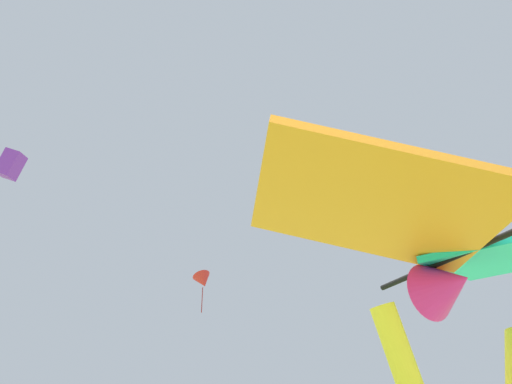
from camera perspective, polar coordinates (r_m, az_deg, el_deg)
The scene contains 3 objects.
held_stunt_kite at distance 2.27m, azimuth 20.71°, elevation -5.20°, with size 1.93×1.14×0.42m.
distant_kite_red_far_center at distance 38.13m, azimuth -5.67°, elevation -9.41°, with size 1.86×1.85×3.04m.
distant_kite_purple_mid_left at distance 27.61m, azimuth -24.70°, elevation 2.68°, with size 1.36×1.36×1.57m.
Camera 1 is at (-1.16, -1.27, 1.34)m, focal length 37.50 mm.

